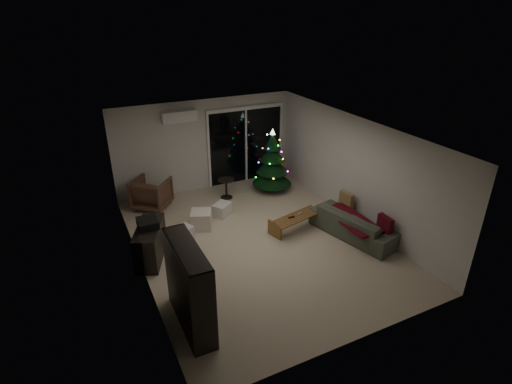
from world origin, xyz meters
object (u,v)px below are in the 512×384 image
armchair (152,193)px  christmas_tree (272,160)px  bookshelf (178,290)px  coffee_table (297,224)px  media_cabinet (150,243)px  sofa (354,224)px

armchair → christmas_tree: (3.25, -0.40, 0.49)m
bookshelf → christmas_tree: (3.80, 4.02, 0.16)m
armchair → coffee_table: bearing=175.1°
media_cabinet → coffee_table: size_ratio=0.98×
armchair → christmas_tree: bearing=-147.3°
armchair → coffee_table: armchair is taller
bookshelf → armchair: bookshelf is taller
coffee_table → christmas_tree: bearing=62.6°
armchair → christmas_tree: size_ratio=0.48×
sofa → coffee_table: sofa is taller
media_cabinet → sofa: (4.30, -1.09, -0.08)m
media_cabinet → sofa: bearing=8.7°
media_cabinet → coffee_table: media_cabinet is taller
bookshelf → christmas_tree: christmas_tree is taller
media_cabinet → christmas_tree: bearing=49.4°
bookshelf → sofa: bookshelf is taller
coffee_table → christmas_tree: size_ratio=0.69×
media_cabinet → armchair: 2.35m
coffee_table → christmas_tree: (0.55, 2.25, 0.69)m
media_cabinet → armchair: size_ratio=1.39×
bookshelf → armchair: 4.46m
media_cabinet → bookshelf: bearing=-67.1°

